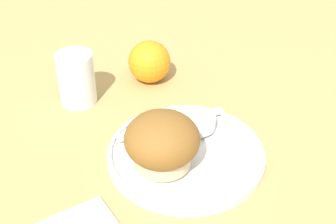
{
  "coord_description": "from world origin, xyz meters",
  "views": [
    {
      "loc": [
        -0.31,
        -0.43,
        0.45
      ],
      "look_at": [
        -0.01,
        0.05,
        0.06
      ],
      "focal_mm": 50.0,
      "sensor_mm": 36.0,
      "label": 1
    }
  ],
  "objects_px": {
    "juice_glass": "(76,79)",
    "muffin": "(162,142)",
    "orange_fruit": "(149,62)",
    "butter_knife": "(172,124)"
  },
  "relations": [
    {
      "from": "juice_glass",
      "to": "butter_knife",
      "type": "bearing_deg",
      "value": -63.37
    },
    {
      "from": "butter_knife",
      "to": "orange_fruit",
      "type": "distance_m",
      "value": 0.17
    },
    {
      "from": "butter_knife",
      "to": "orange_fruit",
      "type": "xyz_separation_m",
      "value": [
        0.06,
        0.16,
        0.02
      ]
    },
    {
      "from": "orange_fruit",
      "to": "juice_glass",
      "type": "relative_size",
      "value": 0.85
    },
    {
      "from": "muffin",
      "to": "orange_fruit",
      "type": "bearing_deg",
      "value": 63.32
    },
    {
      "from": "muffin",
      "to": "butter_knife",
      "type": "xyz_separation_m",
      "value": [
        0.06,
        0.07,
        -0.03
      ]
    },
    {
      "from": "butter_knife",
      "to": "juice_glass",
      "type": "relative_size",
      "value": 1.97
    },
    {
      "from": "muffin",
      "to": "orange_fruit",
      "type": "distance_m",
      "value": 0.26
    },
    {
      "from": "muffin",
      "to": "orange_fruit",
      "type": "relative_size",
      "value": 1.32
    },
    {
      "from": "juice_glass",
      "to": "muffin",
      "type": "bearing_deg",
      "value": -84.25
    }
  ]
}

